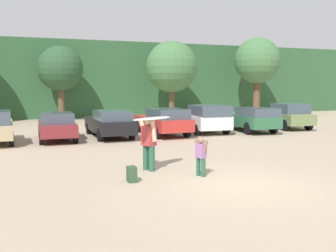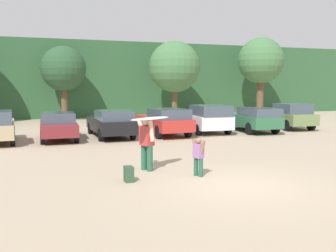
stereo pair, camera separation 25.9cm
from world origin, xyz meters
TOP-DOWN VIEW (x-y plane):
  - ground_plane at (0.00, 0.00)m, footprint 120.00×120.00m
  - hillside_ridge at (0.00, 30.00)m, footprint 108.00×12.00m
  - tree_center at (-2.80, 21.95)m, footprint 3.48×3.48m
  - tree_center_right at (5.96, 20.81)m, footprint 4.21×4.21m
  - tree_right at (14.16, 20.81)m, footprint 4.07×4.07m
  - parked_car_maroon at (-4.02, 11.07)m, footprint 1.85×4.14m
  - parked_car_black at (-1.28, 11.22)m, footprint 1.91×4.80m
  - parked_car_red at (1.67, 11.03)m, footprint 2.04×4.73m
  - parked_car_white at (4.30, 11.22)m, footprint 2.13×4.23m
  - parked_car_forest_green at (7.10, 10.80)m, footprint 2.04×4.81m
  - parked_car_olive_green at (10.19, 11.38)m, footprint 2.12×4.20m
  - person_adult at (-1.81, 2.77)m, footprint 0.47×0.81m
  - person_child at (-0.55, 1.46)m, footprint 0.31×0.53m
  - surfboard_white at (-1.71, 2.65)m, footprint 1.74×1.31m
  - backpack_dropped at (-2.73, 1.51)m, footprint 0.24×0.34m

SIDE VIEW (x-z plane):
  - ground_plane at x=0.00m, z-range 0.00..0.00m
  - backpack_dropped at x=-2.73m, z-range 0.00..0.45m
  - person_child at x=-0.55m, z-range 0.08..1.27m
  - parked_car_maroon at x=-4.02m, z-range 0.05..1.44m
  - parked_car_black at x=-1.28m, z-range 0.03..1.50m
  - parked_car_forest_green at x=7.10m, z-range 0.05..1.53m
  - parked_car_red at x=1.67m, z-range 0.05..1.56m
  - parked_car_olive_green at x=10.19m, z-range 0.03..1.65m
  - parked_car_white at x=4.30m, z-range 0.03..1.68m
  - person_adult at x=-1.81m, z-range 0.11..1.85m
  - surfboard_white at x=-1.71m, z-range 1.67..1.76m
  - hillside_ridge at x=0.00m, z-range 0.00..6.55m
  - tree_center at x=-2.80m, z-range 1.11..6.90m
  - tree_center_right at x=5.96m, z-range 1.06..7.44m
  - tree_right at x=14.16m, z-range 1.39..8.38m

